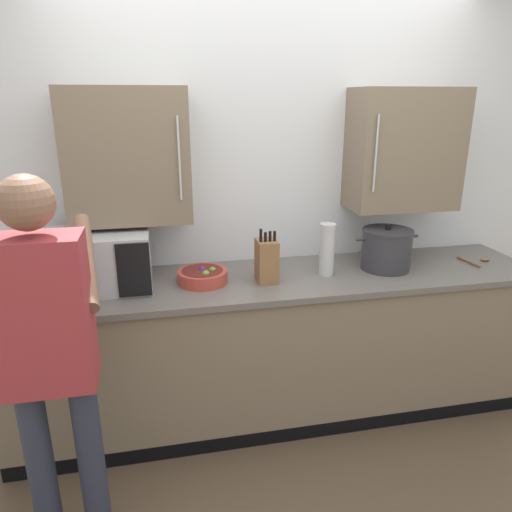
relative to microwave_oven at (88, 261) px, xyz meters
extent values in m
plane|color=#4C3D2D|center=(1.05, -0.78, -1.06)|extent=(9.42, 9.42, 0.00)
cube|color=silver|center=(1.05, 0.35, 0.23)|extent=(3.72, 0.10, 2.58)
cube|color=#756651|center=(0.24, 0.14, 0.53)|extent=(0.65, 0.32, 0.71)
cylinder|color=#B7BABF|center=(0.51, -0.04, 0.53)|extent=(0.01, 0.01, 0.43)
cube|color=#756651|center=(1.85, 0.14, 0.53)|extent=(0.65, 0.32, 0.71)
cylinder|color=#B7BABF|center=(1.59, -0.04, 0.53)|extent=(0.01, 0.01, 0.43)
cube|color=#756651|center=(1.05, -0.03, -0.62)|extent=(3.08, 0.64, 0.87)
cube|color=#605B56|center=(1.05, -0.03, -0.17)|extent=(3.12, 0.68, 0.03)
cube|color=black|center=(1.05, -0.33, -1.01)|extent=(3.08, 0.04, 0.09)
cube|color=#B7BABF|center=(0.03, 0.01, 0.00)|extent=(0.59, 0.40, 0.31)
cube|color=beige|center=(-0.05, 0.00, 0.00)|extent=(0.39, 0.34, 0.25)
cube|color=black|center=(0.24, -0.19, 0.00)|extent=(0.17, 0.01, 0.28)
cube|color=black|center=(-0.23, -0.40, 0.00)|extent=(0.09, 0.42, 0.28)
cylinder|color=#2D2D33|center=(1.70, -0.04, -0.04)|extent=(0.29, 0.29, 0.23)
cylinder|color=#2D2D33|center=(1.70, -0.04, 0.08)|extent=(0.30, 0.30, 0.02)
cylinder|color=black|center=(1.70, -0.04, 0.10)|extent=(0.04, 0.04, 0.03)
cylinder|color=#2D2D33|center=(1.53, -0.04, 0.04)|extent=(0.05, 0.02, 0.02)
cylinder|color=#2D2D33|center=(1.88, -0.04, 0.04)|extent=(0.05, 0.02, 0.02)
cube|color=brown|center=(0.96, -0.09, -0.03)|extent=(0.11, 0.15, 0.24)
cylinder|color=black|center=(0.92, -0.11, 0.12)|extent=(0.02, 0.02, 0.07)
cylinder|color=black|center=(0.94, -0.11, 0.11)|extent=(0.02, 0.02, 0.05)
cylinder|color=black|center=(0.97, -0.11, 0.11)|extent=(0.02, 0.02, 0.06)
cylinder|color=black|center=(1.00, -0.11, 0.11)|extent=(0.02, 0.02, 0.06)
cylinder|color=#B7BABF|center=(1.32, -0.06, -0.02)|extent=(0.09, 0.09, 0.28)
cylinder|color=#B7BABF|center=(1.32, -0.06, 0.14)|extent=(0.09, 0.09, 0.03)
cylinder|color=brown|center=(2.27, -0.05, -0.15)|extent=(0.04, 0.20, 0.01)
ellipsoid|color=brown|center=(2.40, -0.03, -0.14)|extent=(0.07, 0.05, 0.02)
cylinder|color=#AD3D33|center=(0.60, -0.04, -0.12)|extent=(0.28, 0.28, 0.07)
cylinder|color=#561E19|center=(0.60, -0.04, -0.10)|extent=(0.23, 0.23, 0.04)
sphere|color=#511E5B|center=(0.60, -0.02, -0.09)|extent=(0.05, 0.05, 0.05)
sphere|color=#5B9333|center=(0.66, -0.03, -0.09)|extent=(0.04, 0.04, 0.04)
sphere|color=#5B9333|center=(0.62, -0.09, -0.09)|extent=(0.05, 0.05, 0.05)
cylinder|color=#282D3D|center=(-0.16, -0.79, -0.65)|extent=(0.11, 0.11, 0.81)
cylinder|color=#282D3D|center=(0.04, -0.79, -0.65)|extent=(0.11, 0.11, 0.81)
cube|color=maroon|center=(-0.06, -0.79, 0.06)|extent=(0.34, 0.20, 0.61)
sphere|color=brown|center=(-0.06, -0.79, 0.48)|extent=(0.20, 0.20, 0.20)
cylinder|color=brown|center=(0.08, -0.55, 0.19)|extent=(0.14, 0.51, 0.30)
camera|label=1|loc=(0.39, -2.52, 0.83)|focal=33.28mm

